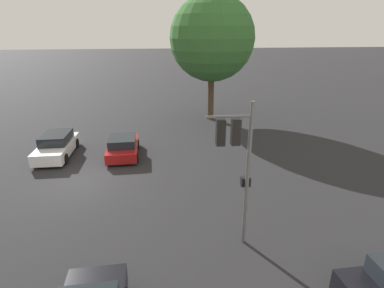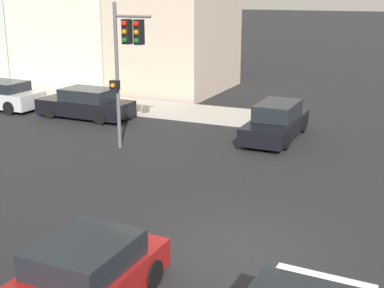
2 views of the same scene
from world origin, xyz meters
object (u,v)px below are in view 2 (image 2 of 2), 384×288
at_px(crossing_car_2, 82,277).
at_px(crossing_car_1, 276,122).
at_px(parked_car_0, 86,104).
at_px(traffic_signal, 126,50).
at_px(parked_car_1, 2,96).

bearing_deg(crossing_car_2, crossing_car_1, -179.63).
bearing_deg(crossing_car_1, parked_car_0, -88.56).
xyz_separation_m(traffic_signal, crossing_car_2, (-9.60, -4.63, -3.22)).
relative_size(traffic_signal, parked_car_1, 1.27).
xyz_separation_m(crossing_car_1, parked_car_0, (-0.18, 9.38, -0.02)).
height_order(crossing_car_1, parked_car_0, crossing_car_1).
bearing_deg(traffic_signal, crossing_car_2, 29.08).
xyz_separation_m(traffic_signal, crossing_car_1, (3.96, -4.75, -3.15)).
height_order(crossing_car_1, parked_car_1, crossing_car_1).
relative_size(crossing_car_2, parked_car_0, 0.83).
distance_m(traffic_signal, crossing_car_2, 11.14).
bearing_deg(parked_car_1, traffic_signal, 160.51).
distance_m(crossing_car_2, parked_car_0, 16.28).
relative_size(crossing_car_1, parked_car_1, 1.08).
height_order(traffic_signal, crossing_car_1, traffic_signal).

